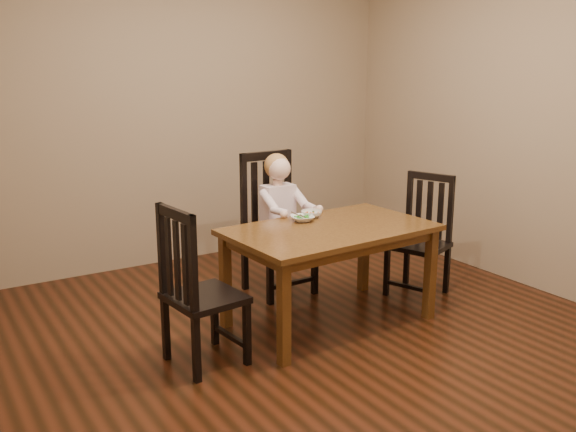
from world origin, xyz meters
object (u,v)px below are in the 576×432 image
toddler (279,209)px  bowl_peas (302,218)px  chair_right (421,237)px  bowl_veg (311,214)px  chair_left (197,290)px  dining_table (330,238)px  chair_child (276,226)px

toddler → bowl_peas: 0.48m
chair_right → bowl_veg: chair_right is taller
chair_left → bowl_peas: bearing=103.2°
dining_table → chair_left: bearing=-174.1°
chair_left → toddler: size_ratio=1.72×
toddler → chair_left: bearing=36.4°
toddler → dining_table: bearing=87.5°
toddler → bowl_veg: 0.41m
dining_table → chair_child: bearing=88.8°
chair_right → chair_child: bearing=34.3°
bowl_peas → bowl_veg: bearing=27.6°
toddler → bowl_peas: size_ratio=3.52×
bowl_veg → bowl_peas: bearing=-152.4°
dining_table → bowl_veg: size_ratio=9.46×
chair_right → toddler: (-0.93, 0.60, 0.22)m
chair_right → bowl_peas: (-1.02, 0.13, 0.26)m
chair_right → toddler: toddler is taller
chair_left → chair_right: bearing=89.8°
dining_table → chair_child: 0.76m
chair_child → toddler: chair_child is taller
chair_left → toddler: chair_left is taller
chair_right → bowl_peas: chair_right is taller
chair_left → bowl_peas: 1.04m
chair_left → bowl_veg: bearing=104.1°
chair_child → chair_left: (-1.05, -0.86, -0.05)m
dining_table → chair_right: (0.94, 0.10, -0.16)m
dining_table → bowl_veg: bearing=81.6°
chair_left → bowl_veg: 1.17m
dining_table → bowl_peas: (-0.07, 0.23, 0.10)m
chair_child → bowl_veg: chair_child is taller
chair_child → toddler: 0.16m
chair_child → dining_table: bearing=87.7°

